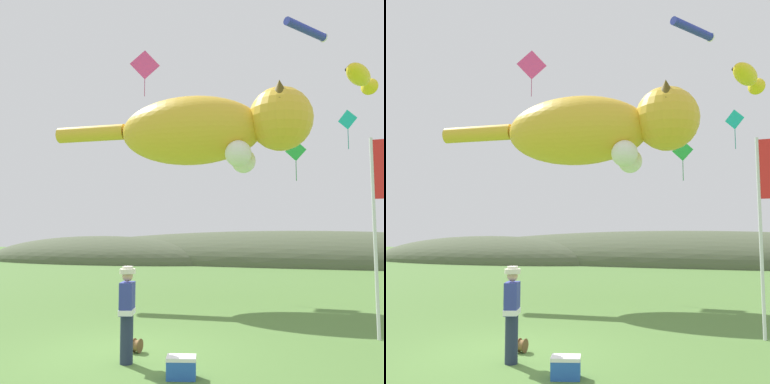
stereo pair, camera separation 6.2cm
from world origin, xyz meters
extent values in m
plane|color=#517A38|center=(0.00, 0.00, 0.00)|extent=(120.00, 120.00, 0.00)
ellipsoid|color=#4C563D|center=(0.00, 28.50, 0.00)|extent=(49.29, 11.14, 5.39)
ellipsoid|color=#4C563D|center=(-16.15, 25.89, 0.00)|extent=(23.53, 9.45, 4.51)
cylinder|color=#232D47|center=(0.27, -0.50, 0.44)|extent=(0.24, 0.24, 0.88)
cube|color=navy|center=(0.27, -0.50, 1.18)|extent=(0.35, 0.45, 0.60)
cube|color=white|center=(0.27, -0.50, 0.94)|extent=(0.37, 0.48, 0.10)
sphere|color=tan|center=(0.27, -0.50, 1.59)|extent=(0.20, 0.20, 0.20)
cylinder|color=beige|center=(0.27, -0.50, 1.68)|extent=(0.30, 0.30, 0.09)
cylinder|color=beige|center=(0.27, -0.50, 1.74)|extent=(0.20, 0.20, 0.07)
cylinder|color=olive|center=(0.13, 0.23, 0.14)|extent=(0.13, 0.21, 0.21)
cylinder|color=brown|center=(0.07, 0.23, 0.14)|extent=(0.02, 0.28, 0.28)
cylinder|color=brown|center=(0.20, 0.23, 0.14)|extent=(0.02, 0.28, 0.28)
cube|color=blue|center=(1.52, -0.94, 0.15)|extent=(0.55, 0.44, 0.30)
cube|color=white|center=(1.52, -0.94, 0.33)|extent=(0.56, 0.45, 0.06)
cylinder|color=silver|center=(4.84, 2.96, 2.32)|extent=(0.08, 0.08, 4.65)
ellipsoid|color=gold|center=(-1.19, 7.30, 6.31)|extent=(5.70, 3.36, 2.60)
ellipsoid|color=white|center=(-0.93, 7.32, 5.84)|extent=(3.68, 1.90, 1.43)
sphere|color=gold|center=(2.17, 7.61, 6.57)|extent=(2.34, 2.34, 2.34)
cone|color=#503E10|center=(2.11, 8.26, 7.42)|extent=(0.91, 0.91, 0.78)
cone|color=#503E10|center=(2.23, 6.97, 7.42)|extent=(0.91, 0.91, 0.78)
sphere|color=white|center=(0.64, 8.26, 5.20)|extent=(0.94, 0.94, 0.94)
sphere|color=white|center=(0.79, 6.70, 5.20)|extent=(0.94, 0.94, 0.94)
cylinder|color=gold|center=(-5.33, 6.91, 6.44)|extent=(2.90, 0.89, 0.62)
ellipsoid|color=yellow|center=(5.01, 10.65, 8.97)|extent=(1.40, 2.29, 0.76)
cone|color=yellow|center=(5.43, 12.01, 8.97)|extent=(0.93, 0.89, 0.76)
cone|color=yellow|center=(5.00, 10.59, 9.29)|extent=(0.44, 0.44, 0.35)
sphere|color=black|center=(4.56, 10.06, 9.03)|extent=(0.18, 0.18, 0.18)
cylinder|color=#2633A5|center=(2.94, 10.87, 11.38)|extent=(1.72, 2.32, 0.36)
torus|color=white|center=(3.65, 11.92, 11.38)|extent=(0.40, 0.29, 0.44)
cube|color=#E53F8C|center=(-5.10, 11.36, 11.03)|extent=(1.35, 0.76, 1.54)
cylinder|color=black|center=(-5.10, 11.37, 11.03)|extent=(0.91, 0.52, 0.02)
cube|color=#A02C62|center=(-5.10, 11.36, 9.81)|extent=(0.03, 0.02, 0.90)
cube|color=green|center=(2.29, 11.80, 6.18)|extent=(0.97, 0.18, 0.98)
cylinder|color=black|center=(2.29, 11.82, 6.18)|extent=(0.65, 0.12, 0.02)
cube|color=#1A7C35|center=(2.29, 11.80, 5.24)|extent=(0.03, 0.01, 0.90)
cube|color=#19BFBF|center=(4.57, 12.48, 7.58)|extent=(0.83, 0.45, 0.93)
cylinder|color=black|center=(4.57, 12.49, 7.58)|extent=(0.56, 0.31, 0.02)
cube|color=#118585|center=(4.57, 12.48, 6.67)|extent=(0.03, 0.02, 0.90)
camera|label=1|loc=(4.08, -7.80, 2.36)|focal=40.00mm
camera|label=2|loc=(4.13, -7.78, 2.36)|focal=40.00mm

